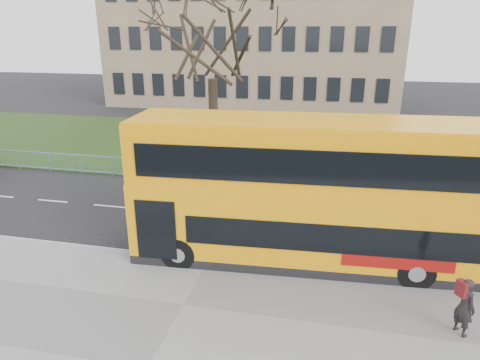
% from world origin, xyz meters
% --- Properties ---
extents(ground, '(120.00, 120.00, 0.00)m').
position_xyz_m(ground, '(0.00, 0.00, 0.00)').
color(ground, black).
rests_on(ground, ground).
extents(kerb, '(80.00, 0.20, 0.14)m').
position_xyz_m(kerb, '(0.00, -1.55, 0.07)').
color(kerb, gray).
rests_on(kerb, ground).
extents(grass_verge, '(80.00, 15.40, 0.08)m').
position_xyz_m(grass_verge, '(0.00, 14.30, 0.04)').
color(grass_verge, '#1E3613').
rests_on(grass_verge, ground).
extents(guard_railing, '(40.00, 0.12, 1.10)m').
position_xyz_m(guard_railing, '(0.00, 6.60, 0.55)').
color(guard_railing, '#6DA3C2').
rests_on(guard_railing, ground).
extents(bare_tree, '(8.43, 8.43, 12.04)m').
position_xyz_m(bare_tree, '(-3.00, 10.00, 6.10)').
color(bare_tree, black).
rests_on(bare_tree, grass_verge).
extents(civic_building, '(30.00, 15.00, 14.00)m').
position_xyz_m(civic_building, '(-5.00, 35.00, 7.00)').
color(civic_building, '#887056').
rests_on(civic_building, ground).
extents(yellow_bus, '(12.11, 3.59, 5.01)m').
position_xyz_m(yellow_bus, '(3.29, -0.51, 2.69)').
color(yellow_bus, '#FFA30A').
rests_on(yellow_bus, ground).
extents(pedestrian, '(0.65, 0.72, 1.65)m').
position_xyz_m(pedestrian, '(7.66, -3.71, 0.95)').
color(pedestrian, black).
rests_on(pedestrian, pavement).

